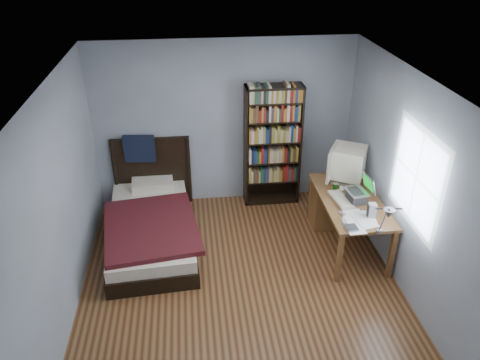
{
  "coord_description": "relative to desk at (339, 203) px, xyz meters",
  "views": [
    {
      "loc": [
        -0.51,
        -4.32,
        3.85
      ],
      "look_at": [
        0.08,
        0.74,
        1.05
      ],
      "focal_mm": 35.0,
      "sensor_mm": 36.0,
      "label": 1
    }
  ],
  "objects": [
    {
      "name": "room",
      "position": [
        -1.48,
        -1.05,
        0.84
      ],
      "size": [
        4.2,
        4.24,
        2.5
      ],
      "color": "#4A2715",
      "rests_on": "ground"
    },
    {
      "name": "desk",
      "position": [
        0.0,
        0.0,
        0.0
      ],
      "size": [
        0.75,
        1.49,
        0.73
      ],
      "color": "brown",
      "rests_on": "floor"
    },
    {
      "name": "crt_monitor",
      "position": [
        0.05,
        0.04,
        0.61
      ],
      "size": [
        0.63,
        0.58,
        0.53
      ],
      "color": "beige",
      "rests_on": "desk"
    },
    {
      "name": "laptop",
      "position": [
        0.06,
        -0.47,
        0.42
      ],
      "size": [
        0.32,
        0.32,
        0.36
      ],
      "color": "#2D2D30",
      "rests_on": "desk"
    },
    {
      "name": "desk_lamp",
      "position": [
        -0.04,
        -1.53,
        0.8
      ],
      "size": [
        0.23,
        0.51,
        0.6
      ],
      "color": "#99999E",
      "rests_on": "desk"
    },
    {
      "name": "keyboard",
      "position": [
        -0.14,
        -0.44,
        0.33
      ],
      "size": [
        0.24,
        0.49,
        0.05
      ],
      "primitive_type": "cube",
      "rotation": [
        0.0,
        0.07,
        0.13
      ],
      "color": "#B7B198",
      "rests_on": "desk"
    },
    {
      "name": "speaker",
      "position": [
        0.11,
        -0.84,
        0.41
      ],
      "size": [
        0.1,
        0.1,
        0.18
      ],
      "primitive_type": "cube",
      "rotation": [
        0.0,
        0.0,
        -0.11
      ],
      "color": "#99999C",
      "rests_on": "desk"
    },
    {
      "name": "soda_can",
      "position": [
        -0.14,
        -0.17,
        0.37
      ],
      "size": [
        0.06,
        0.06,
        0.11
      ],
      "primitive_type": "cylinder",
      "color": "#0A3E08",
      "rests_on": "desk"
    },
    {
      "name": "mouse",
      "position": [
        -0.04,
        -0.16,
        0.34
      ],
      "size": [
        0.07,
        0.12,
        0.04
      ],
      "primitive_type": "ellipsoid",
      "color": "silver",
      "rests_on": "desk"
    },
    {
      "name": "phone_silver",
      "position": [
        -0.22,
        -0.74,
        0.33
      ],
      "size": [
        0.07,
        0.1,
        0.02
      ],
      "primitive_type": "cube",
      "rotation": [
        0.0,
        0.0,
        0.38
      ],
      "color": "#B2B2B7",
      "rests_on": "desk"
    },
    {
      "name": "phone_grey",
      "position": [
        -0.25,
        -0.92,
        0.33
      ],
      "size": [
        0.06,
        0.1,
        0.02
      ],
      "primitive_type": "cube",
      "rotation": [
        0.0,
        0.0,
        -0.06
      ],
      "color": "#99999C",
      "rests_on": "desk"
    },
    {
      "name": "external_drive",
      "position": [
        -0.21,
        -1.06,
        0.33
      ],
      "size": [
        0.15,
        0.15,
        0.03
      ],
      "primitive_type": "cube",
      "rotation": [
        0.0,
        0.0,
        0.09
      ],
      "color": "#99999C",
      "rests_on": "desk"
    },
    {
      "name": "bookshelf",
      "position": [
        -0.8,
        0.89,
        0.52
      ],
      "size": [
        0.84,
        0.3,
        1.86
      ],
      "color": "black",
      "rests_on": "floor"
    },
    {
      "name": "bed",
      "position": [
        -2.61,
        0.07,
        -0.16
      ],
      "size": [
        1.34,
        2.27,
        1.16
      ],
      "color": "black",
      "rests_on": "floor"
    }
  ]
}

